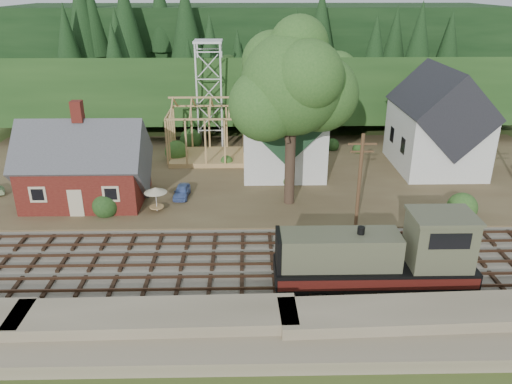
{
  "coord_description": "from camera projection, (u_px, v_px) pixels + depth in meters",
  "views": [
    {
      "loc": [
        -1.79,
        -30.64,
        18.4
      ],
      "look_at": [
        -1.02,
        6.0,
        3.0
      ],
      "focal_mm": 35.0,
      "sensor_mm": 36.0,
      "label": 1
    }
  ],
  "objects": [
    {
      "name": "car_blue",
      "position": [
        182.0,
        191.0,
        45.46
      ],
      "size": [
        1.46,
        3.27,
        1.09
      ],
      "primitive_type": "imported",
      "rotation": [
        0.0,
        0.0,
        -0.05
      ],
      "color": "#5977BF",
      "rests_on": "village_flat"
    },
    {
      "name": "telegraph_pole_near",
      "position": [
        359.0,
        180.0,
        38.68
      ],
      "size": [
        2.2,
        0.28,
        8.0
      ],
      "color": "#4C331E",
      "rests_on": "ground"
    },
    {
      "name": "hillside",
      "position": [
        258.0,
        117.0,
        74.11
      ],
      "size": [
        70.0,
        28.96,
        12.74
      ],
      "primitive_type": "cube",
      "rotation": [
        -0.17,
        0.0,
        0.0
      ],
      "color": "#1E3F19",
      "rests_on": "ground"
    },
    {
      "name": "village_flat",
      "position": [
        263.0,
        173.0,
        51.93
      ],
      "size": [
        64.0,
        26.0,
        0.3
      ],
      "primitive_type": "cube",
      "color": "brown",
      "rests_on": "ground"
    },
    {
      "name": "ridge",
      "position": [
        256.0,
        95.0,
        88.86
      ],
      "size": [
        80.0,
        20.0,
        12.0
      ],
      "primitive_type": "cube",
      "color": "black",
      "rests_on": "ground"
    },
    {
      "name": "farmhouse",
      "position": [
        438.0,
        125.0,
        51.37
      ],
      "size": [
        8.4,
        10.8,
        10.6
      ],
      "color": "silver",
      "rests_on": "village_flat"
    },
    {
      "name": "lattice_tower",
      "position": [
        209.0,
        62.0,
        57.21
      ],
      "size": [
        3.2,
        3.2,
        12.12
      ],
      "color": "silver",
      "rests_on": "village_flat"
    },
    {
      "name": "embankment",
      "position": [
        280.0,
        343.0,
        27.57
      ],
      "size": [
        64.0,
        5.0,
        1.6
      ],
      "primitive_type": "cube",
      "color": "#7F7259",
      "rests_on": "ground"
    },
    {
      "name": "timber_frame",
      "position": [
        207.0,
        133.0,
        54.3
      ],
      "size": [
        8.2,
        6.2,
        6.99
      ],
      "color": "tan",
      "rests_on": "village_flat"
    },
    {
      "name": "locomotive",
      "position": [
        383.0,
        257.0,
        31.91
      ],
      "size": [
        12.64,
        3.16,
        5.04
      ],
      "color": "black",
      "rests_on": "railroad_bed"
    },
    {
      "name": "ground",
      "position": [
        272.0,
        263.0,
        35.4
      ],
      "size": [
        140.0,
        140.0,
        0.0
      ],
      "primitive_type": "plane",
      "color": "#384C1E",
      "rests_on": "ground"
    },
    {
      "name": "big_tree",
      "position": [
        294.0,
        91.0,
        40.78
      ],
      "size": [
        10.9,
        8.4,
        14.7
      ],
      "color": "#38281E",
      "rests_on": "village_flat"
    },
    {
      "name": "depot",
      "position": [
        85.0,
        169.0,
        43.99
      ],
      "size": [
        10.8,
        7.41,
        9.0
      ],
      "color": "#501512",
      "rests_on": "village_flat"
    },
    {
      "name": "railroad_bed",
      "position": [
        272.0,
        262.0,
        35.37
      ],
      "size": [
        64.0,
        11.0,
        0.16
      ],
      "primitive_type": "cube",
      "color": "#726B5B",
      "rests_on": "ground"
    },
    {
      "name": "patio_set",
      "position": [
        155.0,
        191.0,
        42.14
      ],
      "size": [
        1.95,
        1.95,
        2.17
      ],
      "color": "silver",
      "rests_on": "village_flat"
    },
    {
      "name": "church",
      "position": [
        282.0,
        121.0,
        51.57
      ],
      "size": [
        8.4,
        15.17,
        13.0
      ],
      "color": "silver",
      "rests_on": "village_flat"
    }
  ]
}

